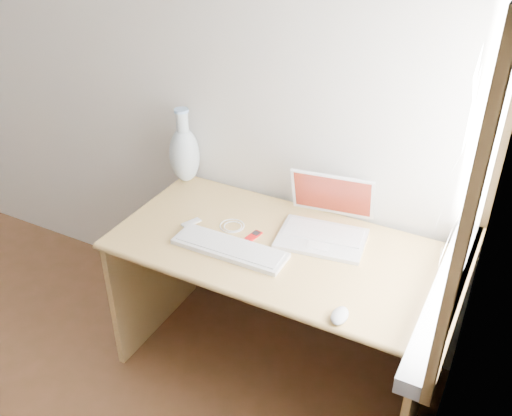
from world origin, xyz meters
The scene contains 10 objects.
back_wall centered at (0.00, 1.75, 1.30)m, with size 3.50×0.04×2.60m, color silver.
window centered at (1.72, 1.30, 1.28)m, with size 0.11×0.99×1.10m.
desk centered at (0.99, 1.46, 0.51)m, with size 1.36×0.68×0.72m.
laptop centered at (1.15, 1.54, 0.78)m, with size 0.39×0.35×0.24m.
external_keyboard centered at (0.84, 1.25, 0.73)m, with size 0.48×0.15×0.02m.
mouse centered at (1.38, 1.08, 0.74)m, with size 0.06×0.10×0.03m, color white.
ipod centered at (0.88, 1.39, 0.72)m, with size 0.05×0.09×0.01m.
cable_coil centered at (0.76, 1.41, 0.72)m, with size 0.11×0.11×0.01m, color white.
remote centered at (0.59, 1.35, 0.72)m, with size 0.03×0.09×0.01m, color white.
vase centered at (0.35, 1.67, 0.87)m, with size 0.15×0.15×0.38m.
Camera 1 is at (1.81, -0.37, 2.10)m, focal length 40.00 mm.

